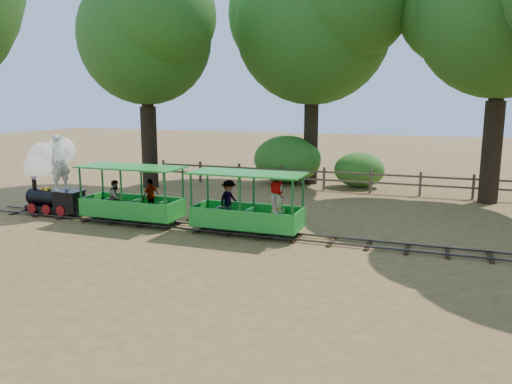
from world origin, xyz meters
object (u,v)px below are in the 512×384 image
(carriage_rear, at_px, (249,208))
(locomotive, at_px, (51,169))
(fence, at_px, (347,178))
(carriage_front, at_px, (132,201))

(carriage_rear, bearing_deg, locomotive, 179.64)
(locomotive, xyz_separation_m, carriage_rear, (7.19, -0.04, -0.78))
(carriage_rear, height_order, fence, carriage_rear)
(carriage_rear, relative_size, fence, 0.18)
(locomotive, bearing_deg, carriage_rear, -0.36)
(fence, bearing_deg, carriage_rear, -100.29)
(locomotive, distance_m, carriage_rear, 7.23)
(carriage_rear, distance_m, fence, 8.12)
(fence, bearing_deg, locomotive, -137.42)
(carriage_rear, bearing_deg, carriage_front, -179.48)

